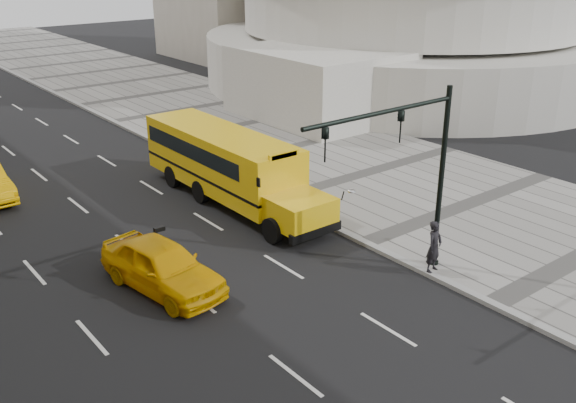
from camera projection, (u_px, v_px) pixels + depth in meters
ground at (152, 238)px, 24.67m from camera, size 140.00×140.00×0.00m
sidewalk_museum at (373, 172)px, 31.54m from camera, size 12.00×140.00×0.15m
curb_museum at (276, 200)px, 28.09m from camera, size 0.30×140.00×0.15m
school_bus at (225, 161)px, 27.82m from camera, size 2.96×11.56×3.19m
taxi_near at (162, 266)px, 20.75m from camera, size 2.72×5.12×1.66m
pedestrian at (434, 246)px, 21.56m from camera, size 0.72×0.53×1.82m
traffic_signal at (414, 164)px, 20.11m from camera, size 6.18×0.36×6.40m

